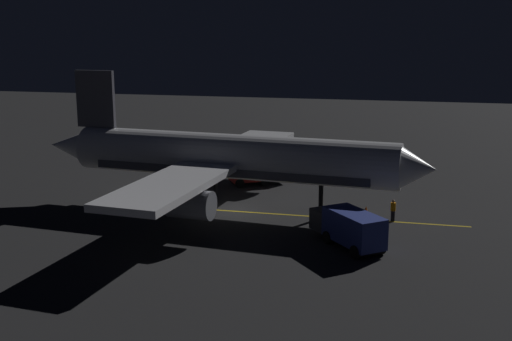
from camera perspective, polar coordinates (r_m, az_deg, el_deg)
ground_plane at (r=52.00m, az=-2.15°, el=-3.76°), size 180.00×180.00×0.20m
apron_guide_stripe at (r=50.95m, az=2.16°, el=-3.99°), size 0.46×29.61×0.01m
airliner at (r=51.14m, az=-2.79°, el=1.11°), size 31.21×33.46×11.25m
baggage_truck at (r=43.59m, az=8.42°, el=-5.17°), size 6.36×5.80×2.55m
catering_truck at (r=60.59m, az=-0.06°, el=-0.13°), size 4.66×5.73×2.37m
ground_crew_worker at (r=49.98m, az=12.34°, el=-3.55°), size 0.40×0.40×1.74m
traffic_cone_near_left at (r=48.04m, az=8.13°, el=-4.82°), size 0.50×0.50×0.55m
traffic_cone_near_right at (r=52.11m, az=9.96°, el=-3.51°), size 0.50×0.50×0.55m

